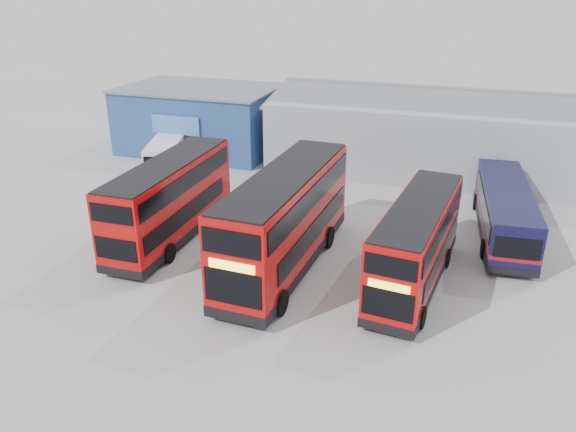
# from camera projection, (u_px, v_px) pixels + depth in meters

# --- Properties ---
(ground_plane) EXTENTS (120.00, 120.00, 0.00)m
(ground_plane) POSITION_uv_depth(u_px,v_px,m) (296.00, 277.00, 27.06)
(ground_plane) COLOR gray
(ground_plane) RESTS_ON ground
(office_block) EXTENTS (12.30, 8.32, 5.12)m
(office_block) POSITION_uv_depth(u_px,v_px,m) (201.00, 118.00, 45.79)
(office_block) COLOR navy
(office_block) RESTS_ON ground
(maintenance_shed) EXTENTS (30.50, 12.00, 5.89)m
(maintenance_shed) POSITION_uv_depth(u_px,v_px,m) (484.00, 135.00, 41.10)
(maintenance_shed) COLOR #9298A0
(maintenance_shed) RESTS_ON ground
(double_decker_left) EXTENTS (2.74, 10.42, 4.39)m
(double_decker_left) POSITION_uv_depth(u_px,v_px,m) (170.00, 201.00, 30.17)
(double_decker_left) COLOR #B40A0A
(double_decker_left) RESTS_ON ground
(double_decker_centre) EXTENTS (3.32, 11.75, 4.92)m
(double_decker_centre) POSITION_uv_depth(u_px,v_px,m) (285.00, 222.00, 26.99)
(double_decker_centre) COLOR #B40A0A
(double_decker_centre) RESTS_ON ground
(double_decker_right) EXTENTS (3.32, 9.84, 4.09)m
(double_decker_right) POSITION_uv_depth(u_px,v_px,m) (416.00, 245.00, 25.60)
(double_decker_right) COLOR #B40A0A
(double_decker_right) RESTS_ON ground
(single_decker_blue) EXTENTS (3.26, 10.61, 2.83)m
(single_decker_blue) POSITION_uv_depth(u_px,v_px,m) (504.00, 213.00, 30.72)
(single_decker_blue) COLOR black
(single_decker_blue) RESTS_ON ground
(panel_van) EXTENTS (3.62, 5.65, 2.31)m
(panel_van) POSITION_uv_depth(u_px,v_px,m) (166.00, 155.00, 40.88)
(panel_van) COLOR silver
(panel_van) RESTS_ON ground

